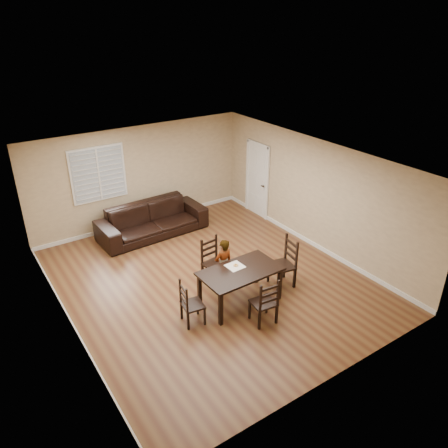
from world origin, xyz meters
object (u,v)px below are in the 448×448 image
(chair_near, at_px, (211,261))
(chair_left, at_px, (187,305))
(child, at_px, (223,265))
(donut, at_px, (236,265))
(chair_far, at_px, (267,305))
(dining_table, at_px, (240,274))
(chair_right, at_px, (287,263))
(sofa, at_px, (152,220))

(chair_near, relative_size, chair_left, 1.12)
(child, distance_m, donut, 0.45)
(chair_far, bearing_deg, donut, -84.68)
(dining_table, distance_m, chair_right, 1.25)
(chair_near, distance_m, chair_left, 1.57)
(chair_left, height_order, sofa, chair_left)
(chair_left, xyz_separation_m, donut, (1.23, 0.18, 0.36))
(donut, xyz_separation_m, sofa, (-0.18, 3.53, -0.36))
(chair_near, bearing_deg, chair_left, -145.87)
(dining_table, height_order, chair_left, chair_left)
(donut, bearing_deg, chair_left, -171.50)
(dining_table, bearing_deg, child, 90.00)
(dining_table, relative_size, chair_far, 1.67)
(dining_table, height_order, chair_right, chair_right)
(sofa, bearing_deg, donut, -89.32)
(chair_right, bearing_deg, sofa, -149.63)
(dining_table, height_order, donut, donut)
(child, xyz_separation_m, sofa, (-0.15, 3.12, -0.17))
(chair_near, xyz_separation_m, chair_left, (-1.18, -1.03, -0.05))
(chair_far, bearing_deg, dining_table, -83.74)
(chair_far, xyz_separation_m, chair_left, (-1.21, 0.85, -0.03))
(dining_table, xyz_separation_m, chair_right, (1.23, -0.00, -0.17))
(chair_near, relative_size, chair_far, 1.05)
(chair_far, height_order, child, child)
(chair_right, height_order, sofa, chair_right)
(chair_near, distance_m, chair_far, 1.87)
(chair_far, distance_m, donut, 1.08)
(chair_near, bearing_deg, donut, -93.68)
(dining_table, xyz_separation_m, child, (-0.01, 0.58, -0.08))
(chair_far, relative_size, chair_right, 0.89)
(chair_left, bearing_deg, sofa, -7.30)
(child, relative_size, sofa, 0.41)
(chair_near, bearing_deg, child, -94.26)
(chair_right, xyz_separation_m, donut, (-1.22, 0.18, 0.28))
(child, relative_size, donut, 12.06)
(donut, height_order, sofa, sofa)
(chair_near, height_order, chair_right, chair_right)
(chair_far, distance_m, child, 1.44)
(chair_right, xyz_separation_m, child, (-1.24, 0.59, 0.09))
(dining_table, xyz_separation_m, sofa, (-0.16, 3.71, -0.25))
(child, height_order, donut, child)
(chair_near, bearing_deg, chair_right, -46.01)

